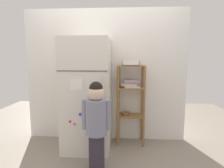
# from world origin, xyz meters

# --- Properties ---
(ground_plane) EXTENTS (6.00, 6.00, 0.00)m
(ground_plane) POSITION_xyz_m (0.00, 0.00, 0.00)
(ground_plane) COLOR gray
(kitchen_wall_back) EXTENTS (2.64, 0.03, 2.15)m
(kitchen_wall_back) POSITION_xyz_m (0.00, 0.38, 1.08)
(kitchen_wall_back) COLOR silver
(kitchen_wall_back) RESTS_ON ground
(refrigerator) EXTENTS (0.68, 0.70, 1.65)m
(refrigerator) POSITION_xyz_m (-0.24, 0.02, 0.83)
(refrigerator) COLOR silver
(refrigerator) RESTS_ON ground
(child_standing) EXTENTS (0.35, 0.26, 1.10)m
(child_standing) POSITION_xyz_m (-0.02, -0.54, 0.66)
(child_standing) COLOR #352D3A
(child_standing) RESTS_ON ground
(pantry_shelf_unit) EXTENTS (0.43, 0.28, 1.26)m
(pantry_shelf_unit) POSITION_xyz_m (0.42, 0.21, 0.79)
(pantry_shelf_unit) COLOR olive
(pantry_shelf_unit) RESTS_ON ground
(fruit_bin) EXTENTS (0.26, 0.16, 0.08)m
(fruit_bin) POSITION_xyz_m (0.41, 0.19, 1.29)
(fruit_bin) COLOR white
(fruit_bin) RESTS_ON pantry_shelf_unit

